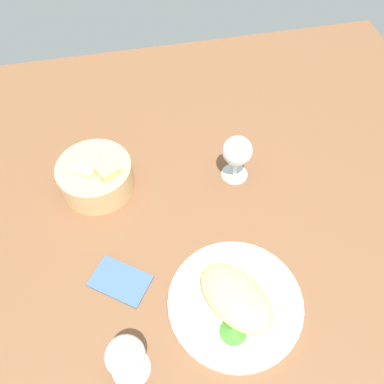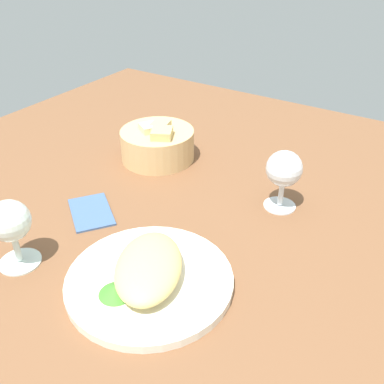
% 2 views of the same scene
% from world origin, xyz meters
% --- Properties ---
extents(ground_plane, '(1.40, 1.40, 0.02)m').
position_xyz_m(ground_plane, '(0.00, 0.00, -0.01)').
color(ground_plane, brown).
extents(plate, '(0.25, 0.25, 0.01)m').
position_xyz_m(plate, '(-0.12, -0.03, 0.01)').
color(plate, white).
rests_on(plate, ground_plane).
extents(omelette, '(0.19, 0.16, 0.04)m').
position_xyz_m(omelette, '(-0.12, -0.03, 0.03)').
color(omelette, '#DDC271').
rests_on(omelette, plate).
extents(lettuce_garnish, '(0.05, 0.05, 0.02)m').
position_xyz_m(lettuce_garnish, '(-0.18, -0.01, 0.02)').
color(lettuce_garnish, '#3F852C').
rests_on(lettuce_garnish, plate).
extents(bread_basket, '(0.16, 0.16, 0.09)m').
position_xyz_m(bread_basket, '(0.21, 0.20, 0.04)').
color(bread_basket, tan).
rests_on(bread_basket, ground_plane).
extents(wine_glass_near, '(0.07, 0.07, 0.11)m').
position_xyz_m(wine_glass_near, '(0.18, -0.11, 0.08)').
color(wine_glass_near, silver).
rests_on(wine_glass_near, ground_plane).
extents(wine_glass_far, '(0.07, 0.07, 0.11)m').
position_xyz_m(wine_glass_far, '(-0.20, 0.17, 0.07)').
color(wine_glass_far, silver).
rests_on(wine_glass_far, ground_plane).
extents(folded_napkin, '(0.12, 0.13, 0.01)m').
position_xyz_m(folded_napkin, '(-0.03, 0.17, 0.00)').
color(folded_napkin, '#3F5D8C').
rests_on(folded_napkin, ground_plane).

